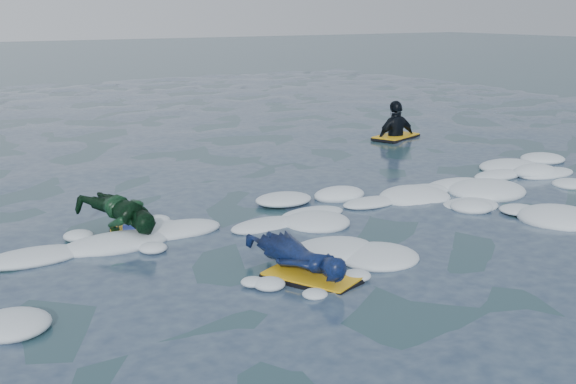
{
  "coord_description": "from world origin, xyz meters",
  "views": [
    {
      "loc": [
        -4.78,
        -6.23,
        2.68
      ],
      "look_at": [
        0.08,
        1.6,
        0.34
      ],
      "focal_mm": 45.0,
      "sensor_mm": 36.0,
      "label": 1
    }
  ],
  "objects": [
    {
      "name": "ground",
      "position": [
        0.0,
        0.0,
        0.0
      ],
      "size": [
        120.0,
        120.0,
        0.0
      ],
      "primitive_type": "plane",
      "color": "#1C3A45",
      "rests_on": "ground"
    },
    {
      "name": "prone_child_unit",
      "position": [
        -2.05,
        1.95,
        0.26
      ],
      "size": [
        0.87,
        1.38,
        0.5
      ],
      "rotation": [
        0.0,
        0.0,
        1.23
      ],
      "color": "black",
      "rests_on": "ground"
    },
    {
      "name": "prone_woman_unit",
      "position": [
        -0.96,
        -0.31,
        0.19
      ],
      "size": [
        0.88,
        1.53,
        0.37
      ],
      "rotation": [
        0.0,
        0.0,
        2.0
      ],
      "color": "black",
      "rests_on": "ground"
    },
    {
      "name": "waiting_rider_unit",
      "position": [
        5.17,
        5.44,
        -0.01
      ],
      "size": [
        1.26,
        0.96,
        1.67
      ],
      "rotation": [
        0.0,
        0.0,
        0.35
      ],
      "color": "black",
      "rests_on": "ground"
    },
    {
      "name": "foam_band",
      "position": [
        0.0,
        1.03,
        0.0
      ],
      "size": [
        12.0,
        3.1,
        0.3
      ],
      "primitive_type": null,
      "color": "white",
      "rests_on": "ground"
    }
  ]
}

